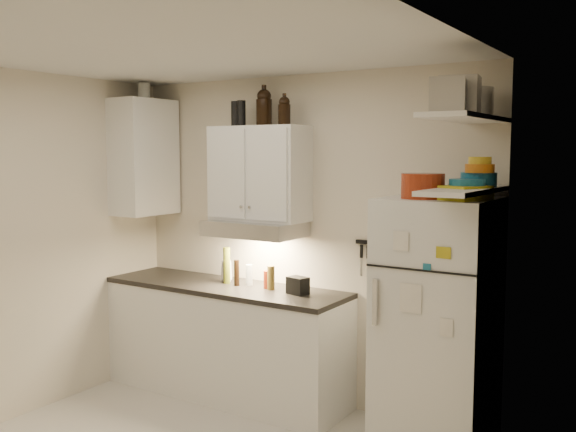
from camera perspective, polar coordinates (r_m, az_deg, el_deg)
The scene contains 35 objects.
ceiling at distance 3.94m, azimuth -10.52°, elevation 14.61°, with size 3.20×3.00×0.02m, color silver.
back_wall at distance 5.15m, azimuth 1.32°, elevation -2.06°, with size 3.20×0.02×2.60m, color beige.
left_wall at distance 5.17m, azimuth -23.40°, elevation -2.49°, with size 0.02×3.00×2.60m, color beige.
right_wall at distance 3.11m, azimuth 12.36°, elevation -7.32°, with size 0.02×3.00×2.60m, color beige.
base_cabinet at distance 5.39m, azimuth -5.56°, elevation -11.09°, with size 2.10×0.60×0.88m, color white.
countertop at distance 5.27m, azimuth -5.60°, elevation -6.30°, with size 2.10×0.62×0.04m, color black.
upper_cabinet at distance 5.12m, azimuth -2.56°, elevation 3.80°, with size 0.80×0.33×0.75m, color white.
side_cabinet at distance 5.75m, azimuth -12.68°, elevation 5.12°, with size 0.33×0.55×1.00m, color white.
range_hood at distance 5.10m, azimuth -2.96°, elevation -1.11°, with size 0.76×0.46×0.12m, color silver.
fridge at distance 4.40m, azimuth 13.10°, elevation -9.54°, with size 0.70×0.68×1.70m, color silver.
shelf_hi at distance 4.06m, azimuth 15.57°, elevation 8.40°, with size 0.30×0.95×0.03m, color white.
shelf_lo at distance 4.06m, azimuth 15.41°, elevation 2.19°, with size 0.30×0.95×0.03m, color white.
knife_strip at distance 4.80m, azimuth 8.33°, elevation -2.44°, with size 0.42×0.02×0.03m, color black.
dutch_oven at distance 4.16m, azimuth 11.89°, elevation 2.63°, with size 0.28×0.28×0.16m, color maroon.
book_stack at distance 4.07m, azimuth 15.50°, elevation 1.99°, with size 0.21×0.27×0.09m, color #AFA015.
spice_jar at distance 4.11m, azimuth 14.44°, elevation 2.11°, with size 0.06×0.06×0.10m, color silver.
stock_pot at distance 4.29m, azimuth 16.10°, elevation 9.66°, with size 0.26×0.26×0.18m, color silver.
tin_a at distance 3.96m, azimuth 15.04°, elevation 10.31°, with size 0.22×0.20×0.22m, color #AAAAAD.
tin_b at distance 3.76m, azimuth 14.02°, elevation 10.37°, with size 0.19×0.19×0.19m, color #AAAAAD.
bowl_teal at distance 4.26m, azimuth 16.58°, elevation 3.13°, with size 0.23×0.23×0.09m, color #176082.
bowl_orange at distance 4.20m, azimuth 16.67°, elevation 4.08°, with size 0.18×0.18×0.05m, color #C26212.
bowl_yellow at distance 4.20m, azimuth 16.69°, elevation 4.76°, with size 0.14×0.14×0.05m, color gold.
plates at distance 4.09m, azimuth 15.63°, elevation 2.81°, with size 0.22×0.22×0.05m, color #176082.
growler_a at distance 5.12m, azimuth -2.14°, elevation 9.66°, with size 0.13×0.13×0.30m, color black, non-canonical shape.
growler_b at distance 4.96m, azimuth -0.33°, elevation 9.37°, with size 0.09×0.09×0.22m, color black, non-canonical shape.
thermos_a at distance 5.16m, azimuth -4.17°, elevation 9.09°, with size 0.07×0.07×0.20m, color black.
thermos_b at distance 5.19m, azimuth -4.70°, elevation 9.05°, with size 0.07×0.07×0.20m, color black.
side_jar at distance 5.78m, azimuth -12.70°, elevation 10.77°, with size 0.10×0.10×0.14m, color silver.
soap_bottle at distance 5.37m, azimuth -5.49°, elevation -4.41°, with size 0.10×0.10×0.27m, color white.
pepper_mill at distance 5.04m, azimuth -1.52°, elevation -5.51°, with size 0.06×0.06×0.19m, color brown.
oil_bottle at distance 5.30m, azimuth -5.46°, elevation -4.38°, with size 0.06×0.06×0.30m, color olive.
vinegar_bottle at distance 5.20m, azimuth -4.58°, elevation -5.06°, with size 0.04×0.04×0.21m, color black.
clear_bottle at distance 5.21m, azimuth -3.48°, elevation -5.26°, with size 0.06×0.06×0.17m, color silver.
red_jar at distance 5.10m, azimuth -1.80°, elevation -5.67°, with size 0.07×0.07×0.14m, color maroon.
caddy at distance 4.89m, azimuth 0.88°, elevation -6.19°, with size 0.15×0.11×0.13m, color black.
Camera 1 is at (2.65, -2.85, 1.99)m, focal length 40.00 mm.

